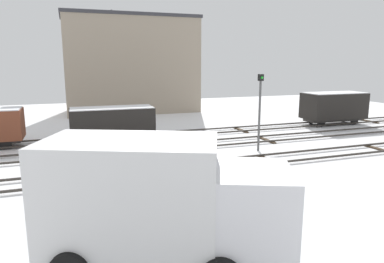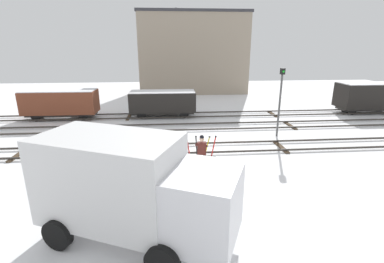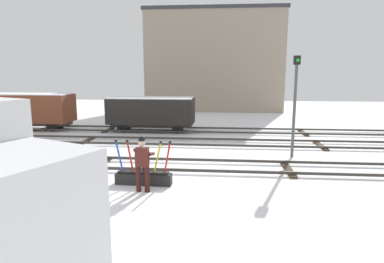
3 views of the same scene
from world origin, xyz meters
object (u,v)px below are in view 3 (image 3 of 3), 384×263
switch_lever_frame (144,177)px  rail_worker (143,161)px  freight_car_near_switch (151,111)px  freight_car_back_track (28,109)px  signal_post (295,97)px

switch_lever_frame → rail_worker: bearing=-76.7°
freight_car_near_switch → freight_car_back_track: freight_car_back_track is taller
signal_post → freight_car_back_track: size_ratio=0.77×
signal_post → freight_car_near_switch: bearing=142.1°
rail_worker → freight_car_back_track: size_ratio=0.31×
rail_worker → freight_car_back_track: 14.05m
switch_lever_frame → freight_car_near_switch: bearing=101.9°
switch_lever_frame → signal_post: bearing=37.5°
switch_lever_frame → freight_car_back_track: freight_car_back_track is taller
rail_worker → signal_post: 7.20m
freight_car_near_switch → signal_post: bearing=-36.9°
rail_worker → freight_car_back_track: (-9.67, 10.18, 0.36)m
signal_post → freight_car_back_track: signal_post is taller
signal_post → freight_car_near_switch: size_ratio=0.82×
signal_post → freight_car_back_track: bearing=159.5°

